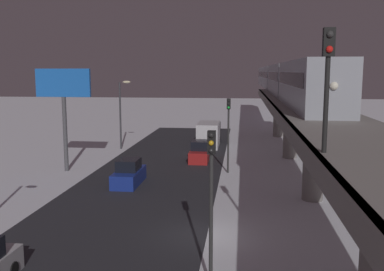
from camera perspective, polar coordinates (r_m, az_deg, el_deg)
name	(u,v)px	position (r m, az deg, el deg)	size (l,w,h in m)	color
ground_plane	(198,235)	(23.89, 0.78, -12.87)	(240.00, 240.00, 0.00)	white
avenue_asphalt	(107,231)	(24.87, -11.04, -12.15)	(11.00, 87.77, 0.01)	#28282D
elevated_railway	(337,141)	(22.91, 18.46, -0.74)	(5.00, 87.77, 6.03)	gray
subway_train	(278,78)	(61.08, 11.26, 7.44)	(2.94, 74.07, 3.40)	#999EA8
rail_signal	(328,68)	(14.65, 17.36, 8.39)	(0.36, 0.41, 4.00)	black
sedan_red	(200,153)	(42.59, 1.05, -2.25)	(1.80, 4.48, 1.97)	#A51E1E
sedan_blue	(129,174)	(34.14, -8.28, -5.01)	(1.80, 4.35, 1.97)	navy
box_truck	(209,134)	(51.33, 2.26, 0.20)	(2.40, 7.40, 2.80)	black
traffic_light_near	(211,186)	(17.19, 2.53, -6.68)	(0.32, 0.44, 6.40)	#2D2D2D
traffic_light_mid	(228,124)	(37.08, 4.79, 1.45)	(0.32, 0.44, 6.40)	#2D2D2D
commercial_billboard	(63,93)	(39.04, -16.48, 5.36)	(4.80, 0.36, 8.90)	#4C4C51
street_lamp_far	(122,106)	(49.15, -9.14, 3.80)	(1.35, 0.44, 7.65)	#38383D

